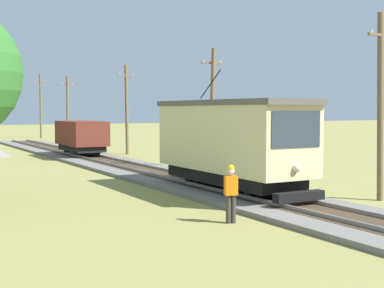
# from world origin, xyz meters

# --- Properties ---
(red_tram) EXTENTS (2.60, 8.54, 4.79)m
(red_tram) POSITION_xyz_m (0.00, 19.84, 2.19)
(red_tram) COLOR beige
(red_tram) RESTS_ON rail_right
(freight_car) EXTENTS (2.40, 5.20, 2.31)m
(freight_car) POSITION_xyz_m (0.00, 39.19, 1.56)
(freight_car) COLOR maroon
(freight_car) RESTS_ON rail_right
(utility_pole_near_tram) EXTENTS (1.40, 0.40, 7.06)m
(utility_pole_near_tram) POSITION_xyz_m (4.11, 15.91, 3.63)
(utility_pole_near_tram) COLOR brown
(utility_pole_near_tram) RESTS_ON ground
(utility_pole_mid) EXTENTS (1.40, 0.58, 6.92)m
(utility_pole_mid) POSITION_xyz_m (4.11, 28.05, 3.55)
(utility_pole_mid) COLOR brown
(utility_pole_mid) RESTS_ON ground
(utility_pole_far) EXTENTS (1.40, 0.42, 6.90)m
(utility_pole_far) POSITION_xyz_m (4.11, 40.69, 3.54)
(utility_pole_far) COLOR brown
(utility_pole_far) RESTS_ON ground
(utility_pole_distant) EXTENTS (1.40, 0.40, 6.85)m
(utility_pole_distant) POSITION_xyz_m (4.11, 56.43, 3.52)
(utility_pole_distant) COLOR brown
(utility_pole_distant) RESTS_ON ground
(utility_pole_horizon) EXTENTS (1.40, 0.31, 7.75)m
(utility_pole_horizon) POSITION_xyz_m (4.11, 67.50, 3.97)
(utility_pole_horizon) COLOR brown
(utility_pole_horizon) RESTS_ON ground
(track_worker) EXTENTS (0.43, 0.33, 1.78)m
(track_worker) POSITION_xyz_m (-3.11, 15.13, 0.98)
(track_worker) COLOR #38332D
(track_worker) RESTS_ON ground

